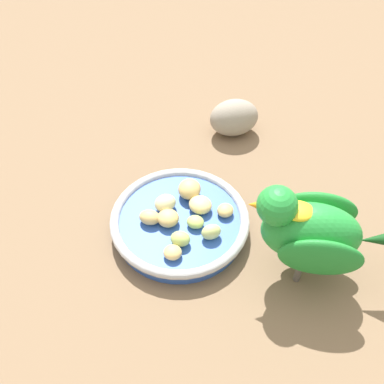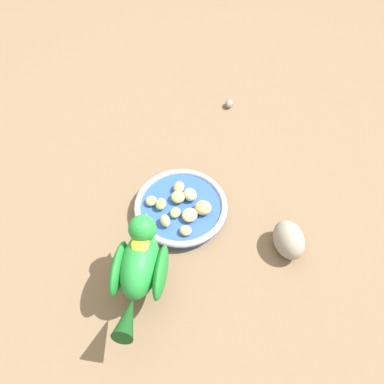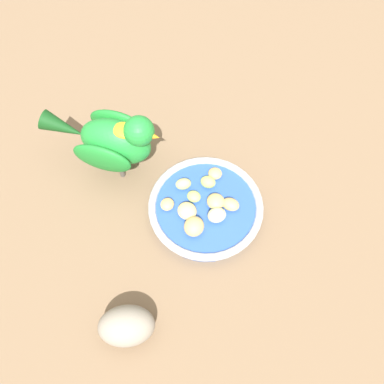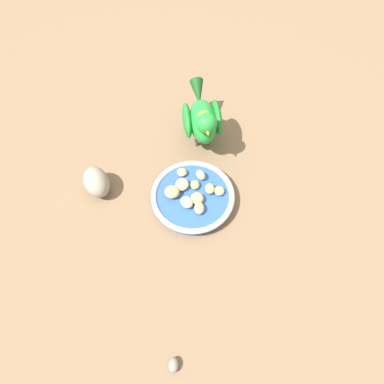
% 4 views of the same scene
% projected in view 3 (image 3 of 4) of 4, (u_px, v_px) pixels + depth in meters
% --- Properties ---
extents(ground_plane, '(4.00, 4.00, 0.00)m').
position_uv_depth(ground_plane, '(195.00, 221.00, 0.67)').
color(ground_plane, '#7A6047').
extents(feeding_bowl, '(0.20, 0.20, 0.03)m').
position_uv_depth(feeding_bowl, '(204.00, 206.00, 0.67)').
color(feeding_bowl, '#2D56B7').
rests_on(feeding_bowl, ground_plane).
extents(apple_piece_0, '(0.03, 0.04, 0.02)m').
position_uv_depth(apple_piece_0, '(187.00, 211.00, 0.65)').
color(apple_piece_0, '#E5C67F').
rests_on(apple_piece_0, feeding_bowl).
extents(apple_piece_1, '(0.03, 0.03, 0.02)m').
position_uv_depth(apple_piece_1, '(183.00, 184.00, 0.67)').
color(apple_piece_1, '#C6D17A').
rests_on(apple_piece_1, feeding_bowl).
extents(apple_piece_2, '(0.03, 0.03, 0.02)m').
position_uv_depth(apple_piece_2, '(208.00, 182.00, 0.67)').
color(apple_piece_2, '#B2CC66').
rests_on(apple_piece_2, feeding_bowl).
extents(apple_piece_3, '(0.04, 0.04, 0.02)m').
position_uv_depth(apple_piece_3, '(216.00, 201.00, 0.65)').
color(apple_piece_3, tan).
rests_on(apple_piece_3, feeding_bowl).
extents(apple_piece_4, '(0.04, 0.04, 0.02)m').
position_uv_depth(apple_piece_4, '(217.00, 215.00, 0.64)').
color(apple_piece_4, beige).
rests_on(apple_piece_4, feeding_bowl).
extents(apple_piece_5, '(0.05, 0.04, 0.03)m').
position_uv_depth(apple_piece_5, '(194.00, 226.00, 0.63)').
color(apple_piece_5, tan).
rests_on(apple_piece_5, feeding_bowl).
extents(apple_piece_6, '(0.03, 0.03, 0.02)m').
position_uv_depth(apple_piece_6, '(194.00, 196.00, 0.66)').
color(apple_piece_6, '#B2CC66').
rests_on(apple_piece_6, feeding_bowl).
extents(apple_piece_7, '(0.03, 0.04, 0.02)m').
position_uv_depth(apple_piece_7, '(231.00, 204.00, 0.65)').
color(apple_piece_7, tan).
rests_on(apple_piece_7, feeding_bowl).
extents(apple_piece_8, '(0.03, 0.03, 0.02)m').
position_uv_depth(apple_piece_8, '(167.00, 204.00, 0.65)').
color(apple_piece_8, tan).
rests_on(apple_piece_8, feeding_bowl).
extents(apple_piece_9, '(0.03, 0.03, 0.02)m').
position_uv_depth(apple_piece_9, '(215.00, 173.00, 0.68)').
color(apple_piece_9, tan).
rests_on(apple_piece_9, feeding_bowl).
extents(parrot, '(0.15, 0.20, 0.15)m').
position_uv_depth(parrot, '(113.00, 139.00, 0.65)').
color(parrot, '#59544C').
rests_on(parrot, ground_plane).
extents(rock_large, '(0.10, 0.10, 0.06)m').
position_uv_depth(rock_large, '(127.00, 326.00, 0.56)').
color(rock_large, gray).
rests_on(rock_large, ground_plane).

